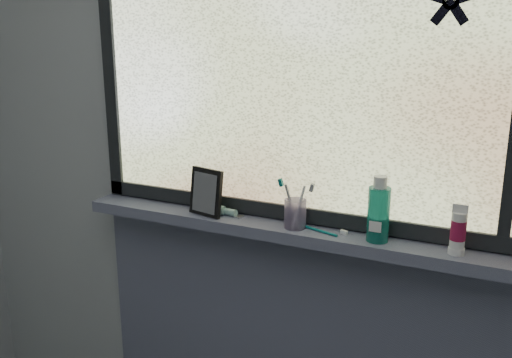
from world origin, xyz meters
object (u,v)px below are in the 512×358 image
object	(u,v)px
cream_tube	(458,228)
mouthwash_bottle	(379,209)
toothbrush_cup	(295,214)
vanity_mirror	(206,192)

from	to	relation	value
cream_tube	mouthwash_bottle	bearing A→B (deg)	178.74
toothbrush_cup	cream_tube	world-z (taller)	cream_tube
vanity_mirror	toothbrush_cup	world-z (taller)	vanity_mirror
vanity_mirror	toothbrush_cup	bearing A→B (deg)	14.66
cream_tube	vanity_mirror	bearing A→B (deg)	-179.53
mouthwash_bottle	cream_tube	bearing A→B (deg)	-1.26
vanity_mirror	mouthwash_bottle	world-z (taller)	mouthwash_bottle
vanity_mirror	cream_tube	bearing A→B (deg)	12.80
vanity_mirror	mouthwash_bottle	size ratio (longest dim) A/B	0.97
toothbrush_cup	cream_tube	xyz separation A→B (m)	(0.50, -0.01, 0.03)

